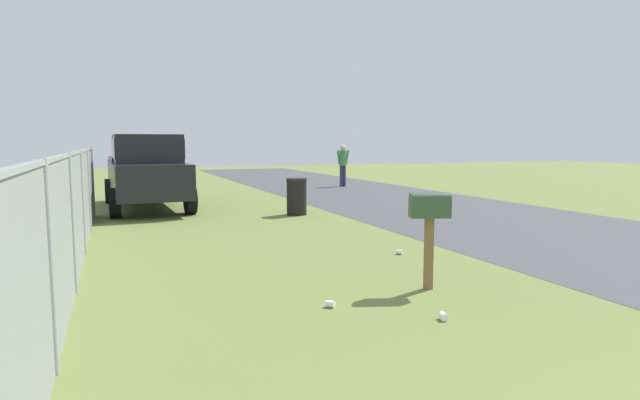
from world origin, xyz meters
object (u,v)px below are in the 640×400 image
mailbox (430,212)px  pickup_truck (146,170)px  trash_bin (297,196)px  pedestrian (343,162)px

mailbox → pickup_truck: pickup_truck is taller
mailbox → trash_bin: bearing=12.6°
pickup_truck → trash_bin: bearing=50.2°
pickup_truck → mailbox: bearing=13.9°
mailbox → pedestrian: size_ratio=0.70×
mailbox → pickup_truck: size_ratio=0.23×
mailbox → pedestrian: pedestrian is taller
pickup_truck → pedestrian: 9.55m
pickup_truck → trash_bin: 4.50m
mailbox → trash_bin: size_ratio=1.30×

